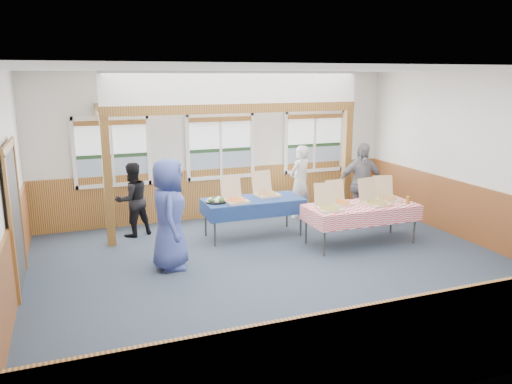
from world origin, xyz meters
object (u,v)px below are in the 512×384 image
Objects in this scene: woman_white at (300,182)px; woman_black at (132,200)px; table_left at (253,202)px; table_right at (361,208)px; person_grey at (361,184)px; man_blue at (169,214)px.

woman_white is 1.10× the size of woman_black.
table_left is 0.94× the size of table_right.
woman_black is 0.84× the size of person_grey.
table_left is 1.12× the size of man_blue.
table_left is at bearing -49.52° from man_blue.
man_blue reaches higher than table_right.
woman_white reaches higher than table_left.
man_blue reaches higher than woman_black.
woman_white reaches higher than table_right.
man_blue is at bearing 171.53° from table_right.
table_right is (1.73, -1.15, 0.00)m from table_left.
table_left and table_right have the same top height.
person_grey is at bearing 8.98° from table_left.
woman_black is at bearing -178.72° from person_grey.
man_blue is (0.35, -1.96, 0.18)m from woman_black.
woman_black is at bearing 20.17° from man_blue.
table_right is 1.33m from person_grey.
table_left is at bearing 137.97° from woman_black.
table_left is 1.40× the size of woman_black.
woman_black reaches higher than table_right.
table_left is 2.43m from person_grey.
table_left is 2.37m from woman_black.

